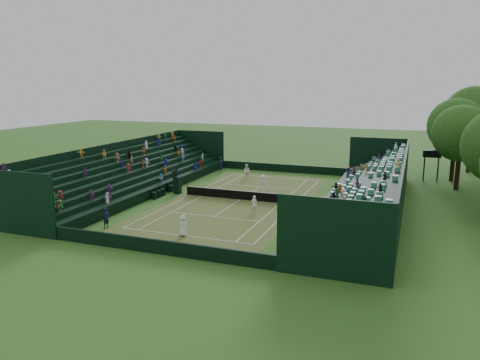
{
  "coord_description": "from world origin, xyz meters",
  "views": [
    {
      "loc": [
        15.73,
        -41.91,
        11.28
      ],
      "look_at": [
        0.0,
        0.0,
        2.0
      ],
      "focal_mm": 35.0,
      "sensor_mm": 36.0,
      "label": 1
    }
  ],
  "objects_px": {
    "player_far_east": "(263,183)",
    "player_near_west": "(183,226)",
    "tennis_net": "(240,195)",
    "player_near_east": "(254,204)",
    "umpire_chair": "(177,183)",
    "player_far_west": "(247,171)"
  },
  "relations": [
    {
      "from": "player_far_east",
      "to": "player_near_west",
      "type": "bearing_deg",
      "value": -89.39
    },
    {
      "from": "tennis_net",
      "to": "player_near_east",
      "type": "bearing_deg",
      "value": -54.14
    },
    {
      "from": "tennis_net",
      "to": "player_near_east",
      "type": "height_order",
      "value": "player_near_east"
    },
    {
      "from": "umpire_chair",
      "to": "player_far_east",
      "type": "height_order",
      "value": "umpire_chair"
    },
    {
      "from": "tennis_net",
      "to": "umpire_chair",
      "type": "bearing_deg",
      "value": 178.08
    },
    {
      "from": "player_near_west",
      "to": "player_far_east",
      "type": "xyz_separation_m",
      "value": [
        1.05,
        16.3,
        0.08
      ]
    },
    {
      "from": "player_near_west",
      "to": "player_far_west",
      "type": "height_order",
      "value": "player_far_west"
    },
    {
      "from": "player_near_west",
      "to": "player_near_east",
      "type": "distance_m",
      "value": 8.56
    },
    {
      "from": "player_near_west",
      "to": "player_far_west",
      "type": "distance_m",
      "value": 22.31
    },
    {
      "from": "tennis_net",
      "to": "player_far_west",
      "type": "bearing_deg",
      "value": 106.13
    },
    {
      "from": "umpire_chair",
      "to": "tennis_net",
      "type": "bearing_deg",
      "value": -1.92
    },
    {
      "from": "tennis_net",
      "to": "player_near_east",
      "type": "xyz_separation_m",
      "value": [
        2.81,
        -3.89,
        0.26
      ]
    },
    {
      "from": "umpire_chair",
      "to": "player_near_west",
      "type": "height_order",
      "value": "umpire_chair"
    },
    {
      "from": "umpire_chair",
      "to": "player_far_west",
      "type": "distance_m",
      "value": 10.76
    },
    {
      "from": "umpire_chair",
      "to": "player_far_east",
      "type": "xyz_separation_m",
      "value": [
        8.05,
        4.12,
        -0.26
      ]
    },
    {
      "from": "umpire_chair",
      "to": "player_far_west",
      "type": "height_order",
      "value": "umpire_chair"
    },
    {
      "from": "tennis_net",
      "to": "umpire_chair",
      "type": "distance_m",
      "value": 7.11
    },
    {
      "from": "umpire_chair",
      "to": "player_near_east",
      "type": "distance_m",
      "value": 10.72
    },
    {
      "from": "umpire_chair",
      "to": "player_near_east",
      "type": "height_order",
      "value": "umpire_chair"
    },
    {
      "from": "umpire_chair",
      "to": "player_near_east",
      "type": "xyz_separation_m",
      "value": [
        9.89,
        -4.12,
        -0.36
      ]
    },
    {
      "from": "player_near_east",
      "to": "player_far_west",
      "type": "xyz_separation_m",
      "value": [
        -5.75,
        14.06,
        0.09
      ]
    },
    {
      "from": "player_near_west",
      "to": "player_far_east",
      "type": "distance_m",
      "value": 16.34
    }
  ]
}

